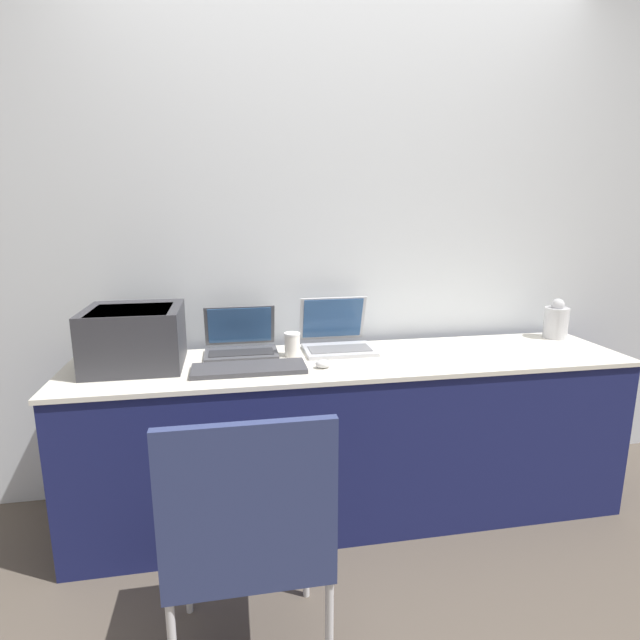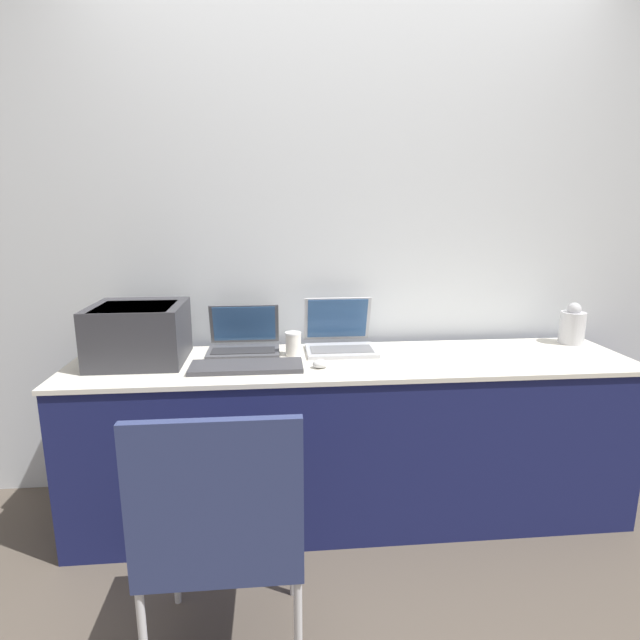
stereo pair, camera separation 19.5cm
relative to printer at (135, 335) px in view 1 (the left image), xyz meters
The scene contains 11 objects.
ground_plane 1.36m from the printer, 19.64° to the right, with size 14.00×14.00×0.00m, color brown.
wall_back 1.08m from the printer, 18.46° to the left, with size 8.00×0.05×2.60m.
table 1.09m from the printer, ahead, with size 2.53×0.58×0.77m.
printer is the anchor object (origin of this frame).
laptop_left 0.47m from the printer, 15.09° to the left, with size 0.33×0.27×0.21m.
laptop_right 0.92m from the printer, ahead, with size 0.33×0.32×0.24m.
external_keyboard 0.52m from the printer, 17.81° to the right, with size 0.48×0.18×0.02m.
coffee_cup 0.69m from the printer, ahead, with size 0.07×0.07×0.11m.
mouse 0.82m from the printer, 12.24° to the right, with size 0.07×0.05×0.04m.
metal_pitcher 2.09m from the printer, ahead, with size 0.12×0.12×0.21m.
chair 1.05m from the printer, 63.67° to the right, with size 0.46×0.47×0.91m.
Camera 1 is at (-0.54, -1.83, 1.43)m, focal length 28.00 mm.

